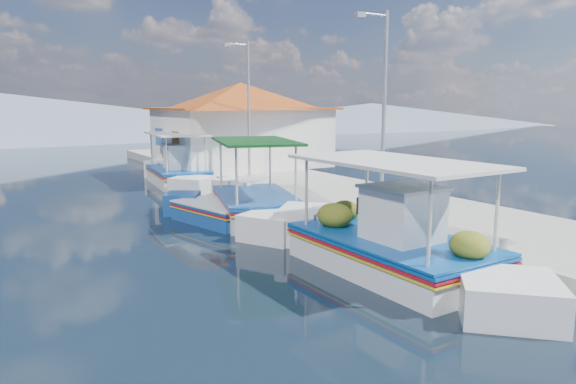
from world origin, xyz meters
TOP-DOWN VIEW (x-y plane):
  - ground at (0.00, 0.00)m, footprint 160.00×160.00m
  - quay at (5.90, 6.00)m, footprint 5.00×44.00m
  - bollards at (3.80, 5.25)m, footprint 0.20×17.20m
  - main_caique at (1.75, -1.48)m, footprint 2.63×8.64m
  - caique_green_canopy at (1.69, 5.04)m, footprint 3.77×7.48m
  - caique_blue_hull at (0.40, 5.18)m, footprint 2.40×5.26m
  - caique_far at (2.12, 13.69)m, footprint 2.81×7.66m
  - harbor_building at (6.20, 15.00)m, footprint 10.49×10.49m
  - lamp_post_near at (4.51, 2.00)m, footprint 1.21×0.14m
  - lamp_post_far at (4.51, 11.00)m, footprint 1.21×0.14m
  - mountain_ridge at (6.54, 56.00)m, footprint 171.40×96.00m

SIDE VIEW (x-z plane):
  - ground at x=0.00m, z-range 0.00..0.00m
  - quay at x=5.90m, z-range 0.00..0.50m
  - caique_blue_hull at x=0.40m, z-range -0.22..0.74m
  - caique_green_canopy at x=1.69m, z-range -1.03..1.90m
  - caique_far at x=2.12m, z-range -0.85..1.85m
  - main_caique at x=1.75m, z-range -0.87..1.97m
  - bollards at x=3.80m, z-range 0.50..0.80m
  - mountain_ridge at x=6.54m, z-range -0.71..4.79m
  - harbor_building at x=6.20m, z-range 0.58..4.98m
  - lamp_post_near at x=4.51m, z-range 0.85..6.85m
  - lamp_post_far at x=4.51m, z-range 0.85..6.85m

